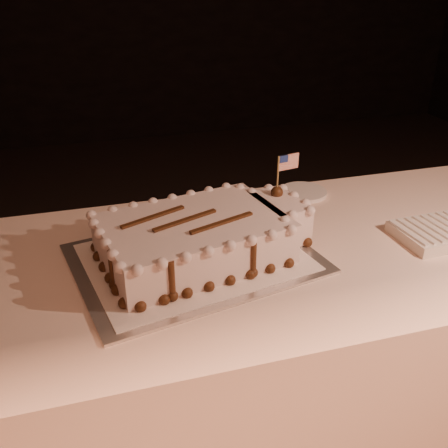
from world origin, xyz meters
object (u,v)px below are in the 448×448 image
object	(u,v)px
napkin_stack	(439,232)
cake_board	(194,258)
side_plate	(303,192)
banquet_table	(297,349)
sheet_cake	(205,236)

from	to	relation	value
napkin_stack	cake_board	bearing A→B (deg)	173.83
cake_board	side_plate	size ratio (longest dim) A/B	3.84
side_plate	banquet_table	bearing A→B (deg)	-112.18
sheet_cake	napkin_stack	world-z (taller)	sheet_cake
cake_board	sheet_cake	xyz separation A→B (m)	(0.03, 0.01, 0.06)
banquet_table	side_plate	distance (m)	0.51
napkin_stack	side_plate	distance (m)	0.45
cake_board	sheet_cake	size ratio (longest dim) A/B	1.03
sheet_cake	napkin_stack	bearing A→B (deg)	-7.02
napkin_stack	sheet_cake	bearing A→B (deg)	172.98
sheet_cake	cake_board	bearing A→B (deg)	-168.26
cake_board	sheet_cake	bearing A→B (deg)	0.41
banquet_table	side_plate	world-z (taller)	side_plate
banquet_table	side_plate	size ratio (longest dim) A/B	15.42
banquet_table	sheet_cake	world-z (taller)	sheet_cake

